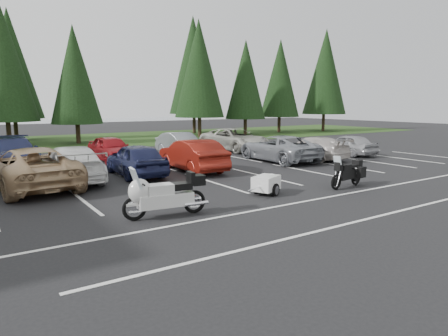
% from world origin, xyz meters
% --- Properties ---
extents(ground, '(120.00, 120.00, 0.00)m').
position_xyz_m(ground, '(0.00, 0.00, 0.00)').
color(ground, black).
rests_on(ground, ground).
extents(grass_strip, '(80.00, 16.00, 0.01)m').
position_xyz_m(grass_strip, '(0.00, 24.00, 0.01)').
color(grass_strip, '#1C3711').
rests_on(grass_strip, ground).
extents(lake_water, '(70.00, 50.00, 0.02)m').
position_xyz_m(lake_water, '(4.00, 55.00, 0.00)').
color(lake_water, gray).
rests_on(lake_water, ground).
extents(stall_markings, '(32.00, 16.00, 0.01)m').
position_xyz_m(stall_markings, '(0.00, 2.00, 0.00)').
color(stall_markings, silver).
rests_on(stall_markings, ground).
extents(conifer_4, '(4.80, 4.80, 11.17)m').
position_xyz_m(conifer_4, '(-5.00, 22.90, 6.53)').
color(conifer_4, '#332316').
rests_on(conifer_4, ground).
extents(conifer_5, '(4.14, 4.14, 9.63)m').
position_xyz_m(conifer_5, '(0.00, 21.60, 5.63)').
color(conifer_5, '#332316').
rests_on(conifer_5, ground).
extents(conifer_6, '(4.93, 4.93, 11.48)m').
position_xyz_m(conifer_6, '(12.00, 22.10, 6.71)').
color(conifer_6, '#332316').
rests_on(conifer_6, ground).
extents(conifer_7, '(4.27, 4.27, 9.94)m').
position_xyz_m(conifer_7, '(17.50, 21.80, 5.81)').
color(conifer_7, '#332316').
rests_on(conifer_7, ground).
extents(conifer_8, '(4.53, 4.53, 10.56)m').
position_xyz_m(conifer_8, '(23.00, 22.60, 6.17)').
color(conifer_8, '#332316').
rests_on(conifer_8, ground).
extents(conifer_9, '(5.19, 5.19, 12.10)m').
position_xyz_m(conifer_9, '(29.00, 21.30, 7.07)').
color(conifer_9, '#332316').
rests_on(conifer_9, ground).
extents(conifer_back_b, '(4.97, 4.97, 11.58)m').
position_xyz_m(conifer_back_b, '(-4.00, 27.50, 6.77)').
color(conifer_back_b, '#332316').
rests_on(conifer_back_b, ground).
extents(conifer_back_c, '(5.50, 5.50, 12.81)m').
position_xyz_m(conifer_back_c, '(14.00, 26.80, 7.49)').
color(conifer_back_c, '#332316').
rests_on(conifer_back_c, ground).
extents(car_near_2, '(3.14, 6.02, 1.62)m').
position_xyz_m(car_near_2, '(-6.02, 3.95, 0.81)').
color(car_near_2, tan).
rests_on(car_near_2, ground).
extents(car_near_3, '(2.44, 5.36, 1.52)m').
position_xyz_m(car_near_3, '(-4.38, 4.53, 0.76)').
color(car_near_3, white).
rests_on(car_near_3, ground).
extents(car_near_4, '(1.90, 4.47, 1.51)m').
position_xyz_m(car_near_4, '(-1.60, 4.34, 0.75)').
color(car_near_4, '#1A1E41').
rests_on(car_near_4, ground).
extents(car_near_5, '(1.82, 4.79, 1.56)m').
position_xyz_m(car_near_5, '(1.23, 4.16, 0.78)').
color(car_near_5, maroon).
rests_on(car_near_5, ground).
extents(car_near_6, '(2.67, 5.47, 1.50)m').
position_xyz_m(car_near_6, '(7.01, 4.39, 0.75)').
color(car_near_6, gray).
rests_on(car_near_6, ground).
extents(car_near_7, '(1.91, 4.65, 1.35)m').
position_xyz_m(car_near_7, '(9.35, 3.90, 0.67)').
color(car_near_7, beige).
rests_on(car_near_7, ground).
extents(car_near_8, '(1.76, 4.00, 1.34)m').
position_xyz_m(car_near_8, '(12.62, 4.03, 0.67)').
color(car_near_8, '#9A9B9F').
rests_on(car_near_8, ground).
extents(car_far_1, '(2.39, 5.45, 1.56)m').
position_xyz_m(car_far_1, '(-5.97, 10.17, 0.78)').
color(car_far_1, '#1B2144').
rests_on(car_far_1, ground).
extents(car_far_2, '(1.93, 4.33, 1.45)m').
position_xyz_m(car_far_2, '(-1.03, 9.68, 0.72)').
color(car_far_2, maroon).
rests_on(car_far_2, ground).
extents(car_far_3, '(1.72, 4.48, 1.46)m').
position_xyz_m(car_far_3, '(3.53, 9.79, 0.73)').
color(car_far_3, slate).
rests_on(car_far_3, ground).
extents(car_far_4, '(3.07, 5.86, 1.57)m').
position_xyz_m(car_far_4, '(7.90, 10.02, 0.79)').
color(car_far_4, '#A7A599').
rests_on(car_far_4, ground).
extents(touring_motorcycle, '(2.86, 1.19, 1.54)m').
position_xyz_m(touring_motorcycle, '(-3.38, -2.58, 0.77)').
color(touring_motorcycle, silver).
rests_on(touring_motorcycle, ground).
extents(cargo_trailer, '(1.72, 1.39, 0.70)m').
position_xyz_m(cargo_trailer, '(0.93, -1.94, 0.35)').
color(cargo_trailer, white).
rests_on(cargo_trailer, ground).
extents(adventure_motorcycle, '(2.26, 1.02, 1.33)m').
position_xyz_m(adventure_motorcycle, '(4.38, -2.70, 0.66)').
color(adventure_motorcycle, black).
rests_on(adventure_motorcycle, ground).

